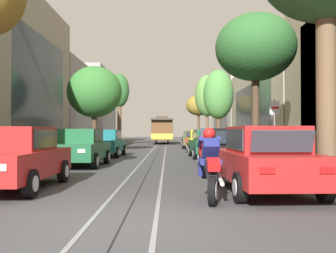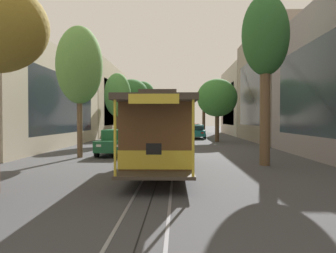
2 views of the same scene
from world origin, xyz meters
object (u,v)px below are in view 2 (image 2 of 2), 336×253
Objects in this scene: parked_car_red_near_right at (154,128)px; street_tree_kerb_right_second at (132,93)px; parked_car_brown_fifth_right at (132,137)px; parked_car_red_near_left at (193,129)px; street_tree_kerb_right_near at (143,94)px; street_sign_post at (140,123)px; motorcycle_with_rider at (163,128)px; parked_car_green_second_left at (194,130)px; fire_hydrant at (144,131)px; cable_car_trolley at (161,133)px; street_tree_kerb_right_mid at (117,95)px; street_tree_kerb_left_near at (204,98)px; street_tree_kerb_left_mid at (265,40)px; parked_car_yellow_fourth_right at (140,134)px; pedestrian_on_left_pavement at (131,128)px; parked_car_teal_mid_left at (197,132)px; street_tree_kerb_right_fourth at (79,66)px; parked_car_green_sixth_right at (116,142)px; parked_car_green_mid_right at (147,131)px; street_tree_kerb_left_second at (217,98)px; parked_car_black_second_right at (151,130)px.

parked_car_red_near_right is 0.60× the size of street_tree_kerb_right_second.
parked_car_red_near_right is 24.84m from parked_car_brown_fifth_right.
street_tree_kerb_right_near is (7.86, -0.17, 5.30)m from parked_car_red_near_left.
parked_car_brown_fifth_right is 1.68× the size of street_sign_post.
street_tree_kerb_right_second reaches higher than motorcycle_with_rider.
fire_hydrant is (7.37, -5.40, -0.38)m from parked_car_green_second_left.
parked_car_red_near_right is at bearing -85.43° from cable_car_trolley.
parked_car_brown_fifth_right is 0.68× the size of street_tree_kerb_right_mid.
parked_car_red_near_right is 0.64× the size of street_tree_kerb_left_near.
cable_car_trolley is 36.32m from fire_hydrant.
parked_car_red_near_left is at bearing -87.05° from street_tree_kerb_left_mid.
parked_car_green_second_left is at bearing -118.13° from street_tree_kerb_right_mid.
parked_car_yellow_fourth_right is 0.63× the size of street_tree_kerb_left_near.
street_tree_kerb_left_mid is 5.03× the size of pedestrian_on_left_pavement.
parked_car_green_second_left is 29.09m from street_tree_kerb_left_mid.
parked_car_teal_mid_left is at bearing -96.92° from cable_car_trolley.
street_tree_kerb_right_fourth is at bearing -16.85° from street_tree_kerb_left_mid.
parked_car_green_sixth_right is at bearing 99.82° from street_tree_kerb_right_mid.
street_tree_kerb_right_fourth is at bearing 82.16° from parked_car_yellow_fourth_right.
parked_car_green_mid_right is 0.60× the size of street_tree_kerb_right_second.
street_tree_kerb_right_second is at bearing 84.58° from street_sign_post.
parked_car_brown_fifth_right is 0.71× the size of street_tree_kerb_left_second.
street_tree_kerb_right_second is 12.39m from motorcycle_with_rider.
pedestrian_on_left_pavement is at bearing -33.61° from fire_hydrant.
street_tree_kerb_left_near is at bearing -115.79° from street_tree_kerb_right_mid.
street_tree_kerb_right_second is at bearing -42.67° from street_tree_kerb_left_second.
parked_car_green_mid_right is 5.24× the size of fire_hydrant.
motorcycle_with_rider is at bearing -107.74° from street_tree_kerb_right_second.
cable_car_trolley reaches higher than parked_car_red_near_right.
parked_car_black_second_right is (0.01, 5.85, 0.00)m from parked_car_red_near_right.
street_tree_kerb_left_mid is at bearing 100.15° from motorcycle_with_rider.
parked_car_green_mid_right is at bearing 98.23° from street_tree_kerb_right_near.
parked_car_red_near_right is 2.26× the size of motorcycle_with_rider.
street_tree_kerb_right_fourth is (1.92, 13.93, 4.57)m from parked_car_yellow_fourth_right.
parked_car_red_near_left is 0.99× the size of parked_car_brown_fifth_right.
parked_car_black_second_right is 12.86m from parked_car_yellow_fourth_right.
parked_car_red_near_right is at bearing -101.80° from street_tree_kerb_right_second.
fire_hydrant is at bearing -62.11° from street_tree_kerb_left_second.
motorcycle_with_rider is at bearing -92.73° from parked_car_green_sixth_right.
street_tree_kerb_right_fourth reaches higher than fire_hydrant.
parked_car_yellow_fourth_right is at bearing 65.02° from street_tree_kerb_left_near.
street_tree_kerb_right_fourth is at bearing 89.45° from street_tree_kerb_right_near.
pedestrian_on_left_pavement is (3.43, -30.90, 0.13)m from parked_car_green_sixth_right.
parked_car_teal_mid_left and parked_car_yellow_fourth_right have the same top height.
parked_car_red_near_left is 1.00× the size of parked_car_green_second_left.
parked_car_teal_mid_left is at bearing 113.90° from parked_car_red_near_right.
street_tree_kerb_left_mid reaches higher than parked_car_yellow_fourth_right.
parked_car_teal_mid_left is 5.24× the size of fire_hydrant.
parked_car_red_near_right is at bearing -67.83° from street_tree_kerb_left_second.
motorcycle_with_rider is 3.95m from fire_hydrant.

